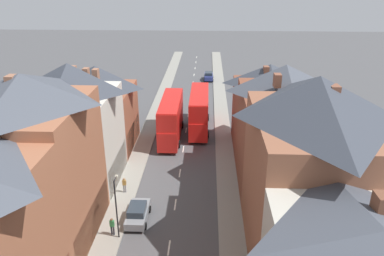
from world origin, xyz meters
The scene contains 12 objects.
pavement_left centered at (-5.10, 38.00, 0.07)m, with size 2.20×104.00×0.14m, color gray.
pavement_right centered at (5.10, 38.00, 0.07)m, with size 2.20×104.00×0.14m, color gray.
centre_line_dashes centered at (0.00, 36.00, 0.01)m, with size 0.14×97.80×0.01m.
terrace_row_left centered at (-10.19, 10.96, 6.06)m, with size 8.00×47.77×13.93m.
terrace_row_right centered at (10.19, 11.40, 6.00)m, with size 8.00×48.45×14.18m.
double_decker_bus_lead centered at (1.79, 36.46, 2.82)m, with size 2.74×10.80×5.30m.
double_decker_bus_mid_street centered at (-1.81, 33.41, 2.82)m, with size 2.74×10.80×5.30m.
car_near_silver centered at (-3.10, 15.45, 0.79)m, with size 1.90×4.02×1.57m.
car_parked_left_a centered at (3.10, 62.03, 0.85)m, with size 1.90×4.06×1.70m.
pedestrian_mid_left centered at (-4.82, 13.28, 1.03)m, with size 0.36×0.22×1.61m.
pedestrian_mid_right centered at (-5.16, 19.73, 1.03)m, with size 0.36×0.22×1.61m.
street_lamp centered at (-4.25, 13.12, 3.24)m, with size 0.20×1.12×5.50m.
Camera 1 is at (2.85, -11.76, 20.45)m, focal length 35.00 mm.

